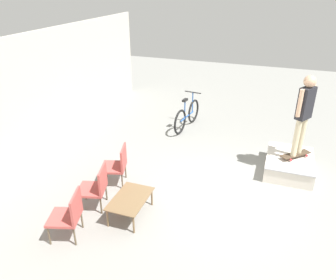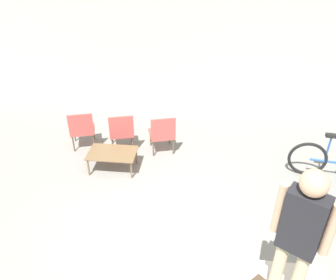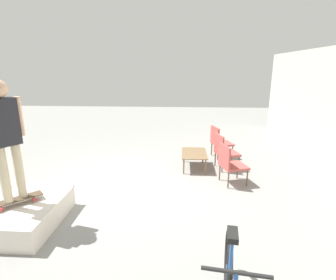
% 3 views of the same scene
% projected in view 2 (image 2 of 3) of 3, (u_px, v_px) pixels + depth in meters
% --- Properties ---
extents(ground_plane, '(24.00, 24.00, 0.00)m').
position_uv_depth(ground_plane, '(156.00, 231.00, 5.29)').
color(ground_plane, gray).
extents(house_wall_back, '(12.00, 0.06, 3.00)m').
position_uv_depth(house_wall_back, '(181.00, 52.00, 8.70)').
color(house_wall_back, beige).
rests_on(house_wall_back, ground_plane).
extents(person_skater, '(0.50, 0.37, 1.85)m').
position_uv_depth(person_skater, '(300.00, 233.00, 3.19)').
color(person_skater, '#C6B793').
rests_on(person_skater, skateboard_on_ramp).
extents(coffee_table, '(0.96, 0.62, 0.40)m').
position_uv_depth(coffee_table, '(112.00, 154.00, 6.55)').
color(coffee_table, brown).
rests_on(coffee_table, ground_plane).
extents(patio_chair_left, '(0.65, 0.65, 0.90)m').
position_uv_depth(patio_chair_left, '(82.00, 128.00, 7.19)').
color(patio_chair_left, brown).
rests_on(patio_chair_left, ground_plane).
extents(patio_chair_center, '(0.64, 0.64, 0.90)m').
position_uv_depth(patio_chair_center, '(122.00, 130.00, 7.11)').
color(patio_chair_center, brown).
rests_on(patio_chair_center, ground_plane).
extents(patio_chair_right, '(0.65, 0.65, 0.90)m').
position_uv_depth(patio_chair_right, '(162.00, 133.00, 7.03)').
color(patio_chair_right, brown).
rests_on(patio_chair_right, ground_plane).
extents(bicycle, '(1.70, 0.52, 1.03)m').
position_uv_depth(bicycle, '(335.00, 161.00, 6.28)').
color(bicycle, black).
rests_on(bicycle, ground_plane).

